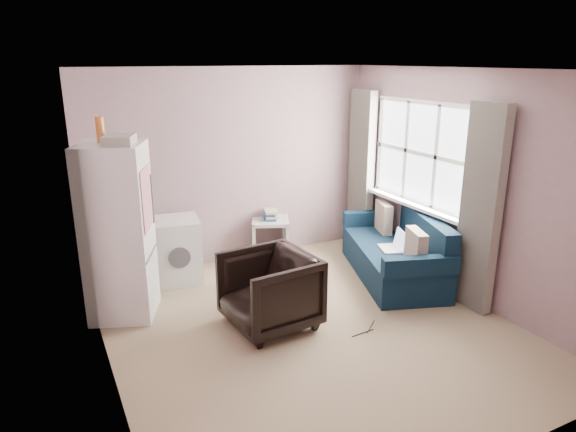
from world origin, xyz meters
name	(u,v)px	position (x,y,z in m)	size (l,w,h in m)	color
room	(313,207)	(0.02, 0.01, 1.25)	(3.84, 4.24, 2.54)	#978063
armchair	(269,287)	(-0.35, 0.22, 0.42)	(0.81, 0.76, 0.84)	black
fridge	(118,231)	(-1.60, 1.14, 0.92)	(0.81, 0.81, 2.06)	silver
washing_machine	(177,249)	(-0.87, 1.74, 0.40)	(0.62, 0.62, 0.77)	silver
side_table	(270,235)	(0.45, 1.93, 0.31)	(0.63, 0.63, 0.66)	#B4B3B0
sofa	(398,253)	(1.58, 0.64, 0.30)	(1.38, 2.01, 0.82)	#0B2033
window_dressing	(412,186)	(1.78, 0.70, 1.11)	(0.17, 2.62, 2.18)	white
floor_cables	(367,330)	(0.47, -0.31, 0.01)	(0.38, 0.18, 0.01)	black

